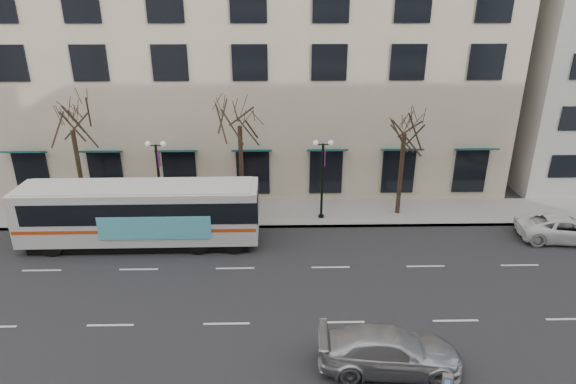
{
  "coord_description": "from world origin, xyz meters",
  "views": [
    {
      "loc": [
        2.31,
        -19.5,
        13.08
      ],
      "look_at": [
        2.78,
        2.98,
        4.0
      ],
      "focal_mm": 30.0,
      "sensor_mm": 36.0,
      "label": 1
    }
  ],
  "objects_px": {
    "lamp_post_right": "(322,176)",
    "silver_car": "(389,350)",
    "tree_far_left": "(70,115)",
    "tree_far_mid": "(239,110)",
    "tree_far_right": "(406,118)",
    "white_pickup": "(564,228)",
    "city_bus": "(142,213)",
    "lamp_post_left": "(159,177)"
  },
  "relations": [
    {
      "from": "lamp_post_right",
      "to": "silver_car",
      "type": "xyz_separation_m",
      "value": [
        1.43,
        -13.26,
        -2.16
      ]
    },
    {
      "from": "lamp_post_left",
      "to": "silver_car",
      "type": "xyz_separation_m",
      "value": [
        11.43,
        -13.26,
        -2.16
      ]
    },
    {
      "from": "tree_far_mid",
      "to": "silver_car",
      "type": "distance_m",
      "value": 16.46
    },
    {
      "from": "lamp_post_left",
      "to": "lamp_post_right",
      "type": "bearing_deg",
      "value": 0.0
    },
    {
      "from": "lamp_post_right",
      "to": "lamp_post_left",
      "type": "bearing_deg",
      "value": 180.0
    },
    {
      "from": "silver_car",
      "to": "tree_far_right",
      "type": "bearing_deg",
      "value": -10.96
    },
    {
      "from": "tree_far_left",
      "to": "tree_far_mid",
      "type": "height_order",
      "value": "tree_far_mid"
    },
    {
      "from": "lamp_post_right",
      "to": "white_pickup",
      "type": "xyz_separation_m",
      "value": [
        13.83,
        -3.07,
        -2.22
      ]
    },
    {
      "from": "lamp_post_left",
      "to": "tree_far_left",
      "type": "bearing_deg",
      "value": 173.17
    },
    {
      "from": "lamp_post_right",
      "to": "silver_car",
      "type": "bearing_deg",
      "value": -83.86
    },
    {
      "from": "tree_far_mid",
      "to": "lamp_post_right",
      "type": "bearing_deg",
      "value": -6.83
    },
    {
      "from": "tree_far_right",
      "to": "silver_car",
      "type": "xyz_separation_m",
      "value": [
        -3.57,
        -13.86,
        -5.64
      ]
    },
    {
      "from": "tree_far_mid",
      "to": "tree_far_right",
      "type": "relative_size",
      "value": 1.06
    },
    {
      "from": "tree_far_left",
      "to": "lamp_post_right",
      "type": "xyz_separation_m",
      "value": [
        15.01,
        -0.6,
        -3.75
      ]
    },
    {
      "from": "tree_far_mid",
      "to": "lamp_post_left",
      "type": "distance_m",
      "value": 6.4
    },
    {
      "from": "silver_car",
      "to": "tree_far_mid",
      "type": "bearing_deg",
      "value": 28.38
    },
    {
      "from": "tree_far_left",
      "to": "tree_far_right",
      "type": "height_order",
      "value": "tree_far_left"
    },
    {
      "from": "tree_far_left",
      "to": "silver_car",
      "type": "xyz_separation_m",
      "value": [
        16.43,
        -13.86,
        -5.92
      ]
    },
    {
      "from": "lamp_post_right",
      "to": "city_bus",
      "type": "bearing_deg",
      "value": -163.47
    },
    {
      "from": "tree_far_right",
      "to": "white_pickup",
      "type": "distance_m",
      "value": 11.13
    },
    {
      "from": "lamp_post_left",
      "to": "lamp_post_right",
      "type": "xyz_separation_m",
      "value": [
        10.0,
        0.0,
        0.0
      ]
    },
    {
      "from": "silver_car",
      "to": "tree_far_left",
      "type": "bearing_deg",
      "value": 53.34
    },
    {
      "from": "lamp_post_right",
      "to": "tree_far_right",
      "type": "bearing_deg",
      "value": 6.85
    },
    {
      "from": "lamp_post_right",
      "to": "city_bus",
      "type": "xyz_separation_m",
      "value": [
        -10.36,
        -3.07,
        -0.99
      ]
    },
    {
      "from": "tree_far_mid",
      "to": "lamp_post_right",
      "type": "height_order",
      "value": "tree_far_mid"
    },
    {
      "from": "tree_far_right",
      "to": "white_pickup",
      "type": "xyz_separation_m",
      "value": [
        8.84,
        -3.67,
        -5.7
      ]
    },
    {
      "from": "tree_far_mid",
      "to": "lamp_post_left",
      "type": "height_order",
      "value": "tree_far_mid"
    },
    {
      "from": "white_pickup",
      "to": "lamp_post_right",
      "type": "bearing_deg",
      "value": 84.51
    },
    {
      "from": "tree_far_mid",
      "to": "white_pickup",
      "type": "height_order",
      "value": "tree_far_mid"
    },
    {
      "from": "city_bus",
      "to": "white_pickup",
      "type": "relative_size",
      "value": 2.54
    },
    {
      "from": "tree_far_left",
      "to": "tree_far_mid",
      "type": "distance_m",
      "value": 10.0
    },
    {
      "from": "lamp_post_right",
      "to": "tree_far_mid",
      "type": "bearing_deg",
      "value": 173.17
    },
    {
      "from": "lamp_post_left",
      "to": "white_pickup",
      "type": "bearing_deg",
      "value": -7.34
    },
    {
      "from": "tree_far_mid",
      "to": "tree_far_right",
      "type": "height_order",
      "value": "tree_far_mid"
    },
    {
      "from": "tree_far_mid",
      "to": "white_pickup",
      "type": "bearing_deg",
      "value": -11.02
    },
    {
      "from": "tree_far_right",
      "to": "lamp_post_right",
      "type": "xyz_separation_m",
      "value": [
        -4.99,
        -0.6,
        -3.48
      ]
    },
    {
      "from": "lamp_post_right",
      "to": "white_pickup",
      "type": "bearing_deg",
      "value": -12.51
    },
    {
      "from": "lamp_post_left",
      "to": "silver_car",
      "type": "distance_m",
      "value": 17.63
    },
    {
      "from": "tree_far_mid",
      "to": "tree_far_right",
      "type": "bearing_deg",
      "value": -0.0
    },
    {
      "from": "silver_car",
      "to": "white_pickup",
      "type": "distance_m",
      "value": 16.05
    },
    {
      "from": "city_bus",
      "to": "silver_car",
      "type": "distance_m",
      "value": 15.62
    },
    {
      "from": "silver_car",
      "to": "lamp_post_right",
      "type": "bearing_deg",
      "value": 9.61
    }
  ]
}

